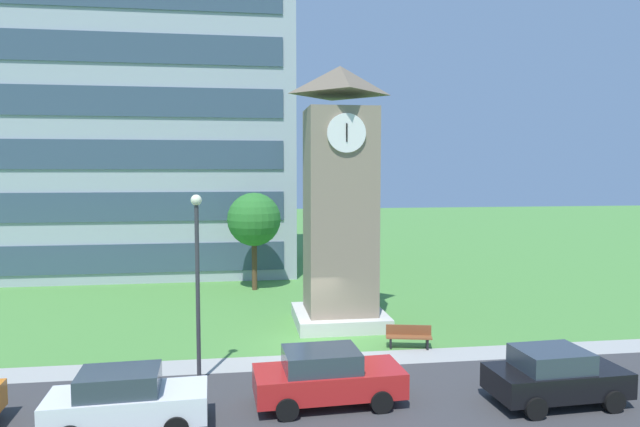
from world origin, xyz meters
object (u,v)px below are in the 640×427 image
street_lamp (197,268)px  parked_car_red (327,376)px  tree_streetside (254,220)px  park_bench (409,336)px  parked_car_black (555,376)px  parked_car_white (126,400)px  clock_tower (340,210)px

street_lamp → parked_car_red: size_ratio=1.38×
tree_streetside → park_bench: bearing=-64.1°
tree_streetside → parked_car_black: size_ratio=1.39×
tree_streetside → parked_car_black: (8.57, -17.74, -3.29)m
park_bench → tree_streetside: size_ratio=0.32×
parked_car_white → parked_car_red: (5.64, 1.00, 0.00)m
clock_tower → tree_streetside: (-3.67, 8.04, -1.12)m
clock_tower → parked_car_red: bearing=-102.5°
parked_car_white → parked_car_red: size_ratio=0.94×
tree_streetside → parked_car_black: 19.97m
parked_car_white → clock_tower: bearing=52.2°
parked_car_red → parked_car_black: 6.91m
clock_tower → street_lamp: bearing=-132.5°
park_bench → parked_car_red: size_ratio=0.41×
street_lamp → parked_car_black: street_lamp is taller
park_bench → tree_streetside: bearing=115.9°
park_bench → parked_car_black: parked_car_black is taller
clock_tower → parked_car_red: (-1.95, -8.78, -4.41)m
parked_car_white → tree_streetside: bearing=77.6°
park_bench → street_lamp: 9.07m
parked_car_black → parked_car_white: bearing=-179.6°
parked_car_white → parked_car_red: 5.73m
street_lamp → parked_car_red: 5.48m
street_lamp → parked_car_black: bearing=-16.9°
tree_streetside → parked_car_red: tree_streetside is taller
street_lamp → parked_car_black: size_ratio=1.52×
parked_car_red → street_lamp: bearing=149.2°
parked_car_white → parked_car_red: bearing=10.0°
parked_car_white → parked_car_black: same height
street_lamp → tree_streetside: (2.23, 14.46, 0.30)m
clock_tower → parked_car_red: 10.01m
clock_tower → street_lamp: size_ratio=1.86×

